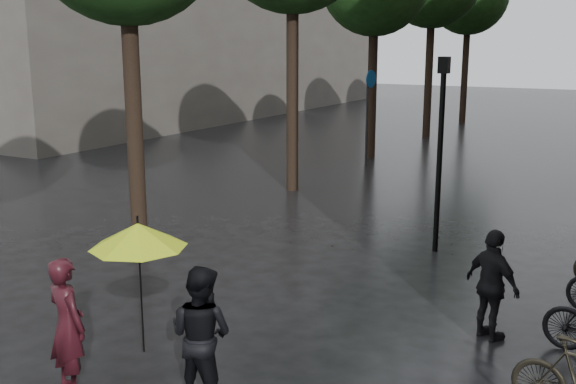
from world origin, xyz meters
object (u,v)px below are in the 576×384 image
Objects in this scene: person_burgundy at (67,325)px; lamp_post at (441,136)px; person_black at (201,335)px; pedestrian_walking at (492,285)px.

lamp_post is (2.09, 7.34, 1.45)m from person_burgundy.
person_black reaches higher than pedestrian_walking.
person_burgundy is 1.05× the size of pedestrian_walking.
lamp_post is (-1.84, 3.52, 1.49)m from pedestrian_walking.
person_black is (1.48, 0.56, -0.01)m from person_burgundy.
person_burgundy is 7.77m from lamp_post.
person_black is at bearing -95.19° from lamp_post.
lamp_post is (0.62, 6.78, 1.46)m from person_black.
pedestrian_walking is at bearing -121.28° from person_burgundy.
person_burgundy is at bearing -105.94° from lamp_post.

